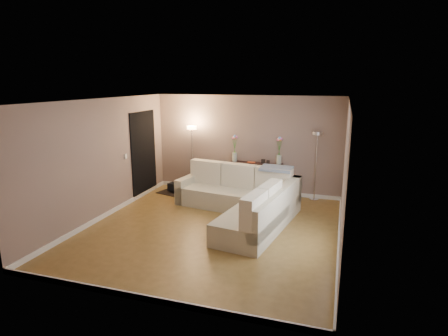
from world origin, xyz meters
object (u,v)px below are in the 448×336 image
(floor_lamp_lit, at_px, (192,145))
(floor_lamp_unlit, at_px, (317,152))
(console_table, at_px, (253,176))
(sectional_sofa, at_px, (244,200))

(floor_lamp_lit, bearing_deg, floor_lamp_unlit, 2.46)
(console_table, relative_size, floor_lamp_unlit, 0.81)
(floor_lamp_unlit, bearing_deg, console_table, 177.86)
(sectional_sofa, height_order, floor_lamp_unlit, floor_lamp_unlit)
(sectional_sofa, height_order, floor_lamp_lit, floor_lamp_lit)
(console_table, bearing_deg, sectional_sofa, -83.30)
(sectional_sofa, relative_size, floor_lamp_lit, 1.77)
(console_table, distance_m, floor_lamp_unlit, 1.78)
(sectional_sofa, xyz_separation_m, floor_lamp_lit, (-1.85, 1.51, 0.88))
(console_table, distance_m, floor_lamp_lit, 1.83)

